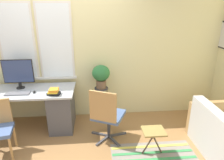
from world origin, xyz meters
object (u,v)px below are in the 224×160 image
Objects in this scene: office_chair_swivel at (107,114)px; plant_stand at (101,92)px; folding_stool at (153,133)px; potted_plant at (101,75)px; mouse at (34,92)px; monitor at (18,73)px; book_stack at (54,92)px; keyboard at (17,94)px.

office_chair_swivel reaches higher than plant_stand.
folding_stool is (0.66, -0.40, -0.12)m from office_chair_swivel.
potted_plant reaches higher than plant_stand.
office_chair_swivel is (1.19, -0.35, -0.29)m from mouse.
mouse is at bearing -38.70° from monitor.
monitor reaches higher than mouse.
potted_plant is at bearing 2.57° from monitor.
potted_plant reaches higher than book_stack.
plant_stand is at bearing 124.30° from folding_stool.
monitor is 0.76m from book_stack.
plant_stand is 1.62× the size of folding_stool.
monitor is at bearing 3.28° from office_chair_swivel.
plant_stand is (0.79, 0.41, -0.21)m from book_stack.
potted_plant is (1.13, 0.30, 0.17)m from mouse.
plant_stand is at bearing 13.43° from keyboard.
potted_plant is at bearing -59.71° from office_chair_swivel.
folding_stool is (2.10, -0.72, -0.39)m from keyboard.
plant_stand reaches higher than folding_stool.
keyboard is at bearing -166.57° from plant_stand.
office_chair_swivel reaches higher than keyboard.
office_chair_swivel is 0.77m from folding_stool.
folding_stool is (1.50, -0.64, -0.44)m from book_stack.
plant_stand is (-0.06, 0.66, 0.11)m from office_chair_swivel.
office_chair_swivel is (0.85, -0.25, -0.32)m from book_stack.
monitor is 0.77× the size of plant_stand.
office_chair_swivel is at bearing -84.74° from plant_stand.
plant_stand is 1.29m from folding_stool.
keyboard is at bearing 172.93° from book_stack.
monitor reaches higher than potted_plant.
folding_stool is (0.72, -1.05, -0.23)m from plant_stand.
monitor is at bearing -177.43° from plant_stand.
potted_plant reaches higher than keyboard.
plant_stand is at bearing 27.31° from book_stack.
potted_plant is 1.39m from folding_stool.
mouse is 0.33× the size of book_stack.
folding_stool is (0.72, -1.05, -0.57)m from potted_plant.
mouse reaches higher than folding_stool.
plant_stand is 0.35m from potted_plant.
monitor is at bearing 155.24° from folding_stool.
plant_stand is at bearing 2.57° from monitor.
keyboard is at bearing -166.57° from potted_plant.
monitor reaches higher than office_chair_swivel.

